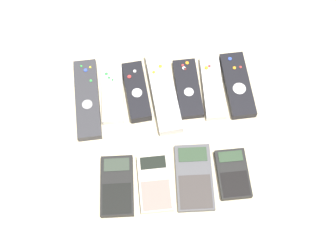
% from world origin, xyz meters
% --- Properties ---
extents(ground_plane, '(3.00, 3.00, 0.00)m').
position_xyz_m(ground_plane, '(0.00, 0.00, 0.00)').
color(ground_plane, beige).
extents(remote_0, '(0.06, 0.21, 0.02)m').
position_xyz_m(remote_0, '(-0.18, 0.13, 0.01)').
color(remote_0, '#333338').
rests_on(remote_0, ground_plane).
extents(remote_1, '(0.06, 0.16, 0.02)m').
position_xyz_m(remote_1, '(-0.12, 0.14, 0.01)').
color(remote_1, white).
rests_on(remote_1, ground_plane).
extents(remote_2, '(0.06, 0.16, 0.03)m').
position_xyz_m(remote_2, '(-0.06, 0.13, 0.01)').
color(remote_2, black).
rests_on(remote_2, ground_plane).
extents(remote_3, '(0.07, 0.22, 0.03)m').
position_xyz_m(remote_3, '(-0.00, 0.13, 0.01)').
color(remote_3, silver).
rests_on(remote_3, ground_plane).
extents(remote_4, '(0.06, 0.16, 0.02)m').
position_xyz_m(remote_4, '(0.06, 0.13, 0.01)').
color(remote_4, black).
rests_on(remote_4, ground_plane).
extents(remote_5, '(0.06, 0.17, 0.02)m').
position_xyz_m(remote_5, '(0.12, 0.13, 0.01)').
color(remote_5, silver).
rests_on(remote_5, ground_plane).
extents(remote_6, '(0.06, 0.18, 0.02)m').
position_xyz_m(remote_6, '(0.18, 0.13, 0.01)').
color(remote_6, black).
rests_on(remote_6, ground_plane).
extents(calculator_0, '(0.08, 0.14, 0.02)m').
position_xyz_m(calculator_0, '(-0.13, -0.10, 0.01)').
color(calculator_0, black).
rests_on(calculator_0, ground_plane).
extents(calculator_1, '(0.07, 0.13, 0.02)m').
position_xyz_m(calculator_1, '(-0.04, -0.10, 0.01)').
color(calculator_1, beige).
rests_on(calculator_1, ground_plane).
extents(calculator_2, '(0.09, 0.16, 0.01)m').
position_xyz_m(calculator_2, '(0.04, -0.10, 0.01)').
color(calculator_2, '#4C4C51').
rests_on(calculator_2, ground_plane).
extents(calculator_3, '(0.07, 0.12, 0.02)m').
position_xyz_m(calculator_3, '(0.13, -0.10, 0.01)').
color(calculator_3, black).
rests_on(calculator_3, ground_plane).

